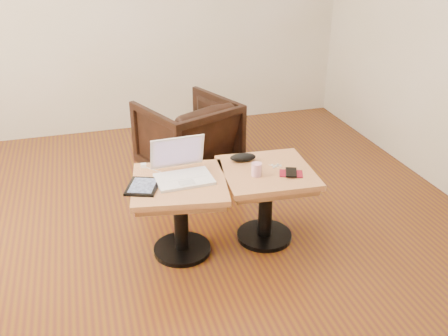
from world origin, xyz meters
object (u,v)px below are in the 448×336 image
object	(u,v)px
side_table_right	(266,187)
striped_cup	(257,169)
laptop	(182,170)
armchair	(188,137)
side_table_left	(180,200)

from	to	relation	value
side_table_right	striped_cup	world-z (taller)	striped_cup
laptop	armchair	distance (m)	1.13
side_table_right	laptop	distance (m)	0.57
striped_cup	armchair	distance (m)	1.22
side_table_left	side_table_right	xyz separation A→B (m)	(0.57, -0.00, 0.00)
side_table_left	side_table_right	distance (m)	0.57
striped_cup	side_table_left	bearing A→B (deg)	172.87
laptop	armchair	bearing A→B (deg)	73.22
armchair	side_table_right	bearing A→B (deg)	80.83
side_table_right	armchair	bearing A→B (deg)	107.25
side_table_left	armchair	xyz separation A→B (m)	(0.30, 1.12, -0.07)
side_table_right	armchair	size ratio (longest dim) A/B	0.85
laptop	striped_cup	xyz separation A→B (m)	(0.45, -0.11, -0.01)
side_table_left	laptop	bearing A→B (deg)	69.53
side_table_left	armchair	size ratio (longest dim) A/B	0.93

